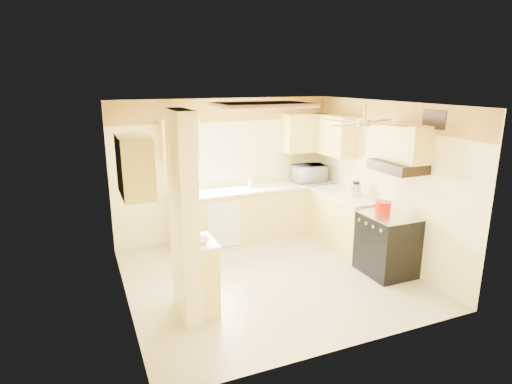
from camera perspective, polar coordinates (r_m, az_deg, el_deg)
name	(u,v)px	position (r m, az deg, el deg)	size (l,w,h in m)	color
floor	(269,277)	(6.42, 1.70, -11.20)	(4.00, 4.00, 0.00)	beige
ceiling	(270,104)	(5.78, 1.89, 11.67)	(4.00, 4.00, 0.00)	white
wall_back	(225,169)	(7.70, -4.11, 3.05)	(4.00, 4.00, 0.00)	#FAE899
wall_front	(348,241)	(4.41, 12.18, -6.35)	(4.00, 4.00, 0.00)	#FAE899
wall_left	(121,211)	(5.49, -17.58, -2.49)	(3.80, 3.80, 0.00)	#FAE899
wall_right	(385,182)	(7.03, 16.79, 1.30)	(3.80, 3.80, 0.00)	#FAE899
wallpaper_border	(225,110)	(7.54, -4.21, 10.86)	(4.00, 0.02, 0.40)	#FCC74A
partition_column	(184,218)	(5.06, -9.61, -3.44)	(0.20, 0.70, 2.50)	#FAE899
partition_ledge	(204,277)	(5.41, -6.94, -11.24)	(0.25, 0.55, 0.90)	#E8D371
ledge_top	(203,242)	(5.22, -7.10, -6.60)	(0.28, 0.58, 0.04)	white
lower_cabinets_back	(257,213)	(7.80, 0.19, -2.83)	(3.00, 0.60, 0.90)	#E8D371
lower_cabinets_right	(344,221)	(7.53, 11.68, -3.82)	(0.60, 1.40, 0.90)	#E8D371
countertop_back	(258,188)	(7.67, 0.22, 0.50)	(3.04, 0.64, 0.04)	white
countertop_right	(345,195)	(7.39, 11.80, -0.37)	(0.64, 1.44, 0.04)	white
dishwasher_panel	(224,225)	(7.28, -4.30, -4.35)	(0.58, 0.02, 0.80)	white
window	(212,154)	(7.56, -5.92, 5.10)	(0.92, 0.02, 1.02)	white
upper_cab_back_left	(179,140)	(7.21, -10.20, 6.88)	(0.60, 0.35, 0.70)	#E8D371
upper_cab_back_right	(307,133)	(8.07, 6.78, 7.85)	(0.90, 0.35, 0.70)	#E8D371
upper_cab_right	(333,135)	(7.81, 10.28, 7.48)	(0.35, 1.00, 0.70)	#E8D371
upper_cab_left_wall	(135,166)	(5.12, -15.87, 3.36)	(0.35, 0.75, 0.70)	#E8D371
upper_cab_over_stove	(404,143)	(6.38, 19.16, 6.20)	(0.35, 0.76, 0.52)	#E8D371
stove	(387,244)	(6.65, 17.06, -6.61)	(0.68, 0.77, 0.92)	black
range_hood	(397,166)	(6.38, 18.33, 3.25)	(0.50, 0.76, 0.14)	black
poster_menu	(191,167)	(4.93, -8.65, 3.35)	(0.02, 0.42, 0.57)	black
poster_nashville	(193,221)	(5.10, -8.37, -3.83)	(0.02, 0.42, 0.57)	black
ceiling_light_panel	(262,105)	(6.28, 0.79, 11.52)	(1.35, 0.95, 0.06)	brown
ceiling_fan	(364,122)	(5.71, 14.17, 9.04)	(1.15, 1.15, 0.26)	gold
vent_grate	(434,119)	(6.20, 22.68, 8.91)	(0.02, 0.40, 0.25)	black
microwave	(309,173)	(8.11, 7.08, 2.50)	(0.58, 0.40, 0.32)	white
bowl	(201,240)	(5.14, -7.35, -6.42)	(0.20, 0.20, 0.05)	white
dutch_oven	(383,207)	(6.57, 16.59, -1.89)	(0.24, 0.24, 0.16)	red
kettle	(356,189)	(7.23, 13.19, 0.33)	(0.16, 0.16, 0.25)	silver
dish_rack	(186,189)	(7.29, -9.30, 0.40)	(0.45, 0.35, 0.24)	tan
utensil_crock	(251,183)	(7.66, -0.67, 1.17)	(0.10, 0.10, 0.20)	white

